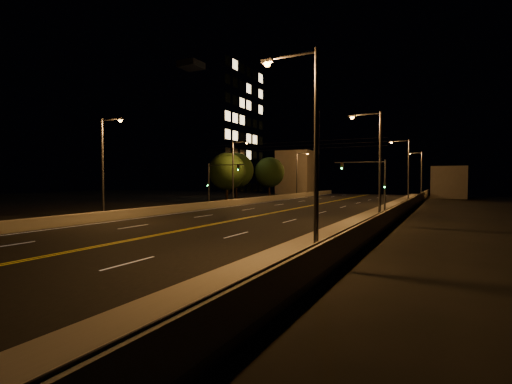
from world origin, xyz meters
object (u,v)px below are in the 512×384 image
at_px(streetlight_3, 420,171).
at_px(tree_0, 227,171).
at_px(traffic_signal_right, 374,180).
at_px(streetlight_0, 310,142).
at_px(tree_1, 236,170).
at_px(tree_2, 269,172).
at_px(streetlight_4, 105,162).
at_px(streetlight_5, 235,168).
at_px(building_tower, 191,133).
at_px(streetlight_1, 376,160).
at_px(streetlight_2, 406,168).
at_px(streetlight_6, 298,171).
at_px(traffic_signal_left, 216,180).

relative_size(streetlight_3, tree_0, 1.17).
bearing_deg(traffic_signal_right, streetlight_0, -86.15).
relative_size(tree_0, tree_1, 0.94).
bearing_deg(tree_2, tree_0, -87.60).
bearing_deg(tree_0, tree_2, 92.40).
bearing_deg(tree_0, streetlight_4, -82.87).
relative_size(streetlight_5, building_tower, 0.34).
bearing_deg(streetlight_4, tree_1, 99.86).
distance_m(streetlight_3, tree_1, 36.18).
height_order(streetlight_1, streetlight_4, same).
xyz_separation_m(streetlight_5, tree_2, (-3.78, 19.15, -0.23)).
relative_size(streetlight_2, streetlight_3, 1.00).
relative_size(streetlight_6, building_tower, 0.34).
bearing_deg(traffic_signal_left, building_tower, 133.39).
bearing_deg(streetlight_6, streetlight_2, -36.85).
bearing_deg(streetlight_4, streetlight_2, 54.66).
bearing_deg(streetlight_4, streetlight_3, 68.97).
bearing_deg(building_tower, streetlight_2, -8.00).
relative_size(streetlight_0, streetlight_3, 1.00).
bearing_deg(tree_1, traffic_signal_left, -67.51).
xyz_separation_m(streetlight_0, tree_2, (-25.21, 49.11, -0.23)).
bearing_deg(streetlight_0, streetlight_4, 159.36).
xyz_separation_m(streetlight_3, streetlight_5, (-21.43, -33.85, 0.00)).
height_order(streetlight_3, streetlight_4, same).
bearing_deg(traffic_signal_right, tree_0, 157.81).
height_order(streetlight_3, streetlight_6, same).
distance_m(streetlight_5, streetlight_6, 24.39).
height_order(streetlight_3, tree_1, streetlight_3).
bearing_deg(traffic_signal_right, tree_2, 132.72).
xyz_separation_m(streetlight_1, streetlight_4, (-21.43, -7.44, 0.00)).
xyz_separation_m(streetlight_2, tree_1, (-26.91, 1.34, -0.04)).
bearing_deg(streetlight_2, tree_0, -167.56).
bearing_deg(streetlight_6, streetlight_4, -90.00).
bearing_deg(streetlight_3, streetlight_0, -90.00).
distance_m(streetlight_2, traffic_signal_right, 14.94).
xyz_separation_m(streetlight_3, traffic_signal_left, (-20.24, -40.28, -1.58)).
xyz_separation_m(streetlight_5, tree_0, (-3.10, 2.92, -0.35)).
relative_size(tree_0, tree_2, 0.98).
xyz_separation_m(streetlight_0, streetlight_5, (-21.43, 29.96, 0.00)).
xyz_separation_m(streetlight_0, traffic_signal_right, (-1.58, 23.52, -1.58)).
height_order(streetlight_2, streetlight_6, same).
bearing_deg(streetlight_1, traffic_signal_right, 101.18).
bearing_deg(streetlight_0, traffic_signal_right, 93.85).
distance_m(streetlight_2, streetlight_6, 26.78).
xyz_separation_m(streetlight_2, tree_2, (-25.21, 10.82, -0.23)).
bearing_deg(traffic_signal_left, streetlight_2, 36.12).
height_order(streetlight_1, streetlight_2, same).
bearing_deg(streetlight_5, streetlight_1, -33.99).
height_order(traffic_signal_right, traffic_signal_left, same).
xyz_separation_m(streetlight_6, traffic_signal_right, (19.84, -30.83, -1.58)).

